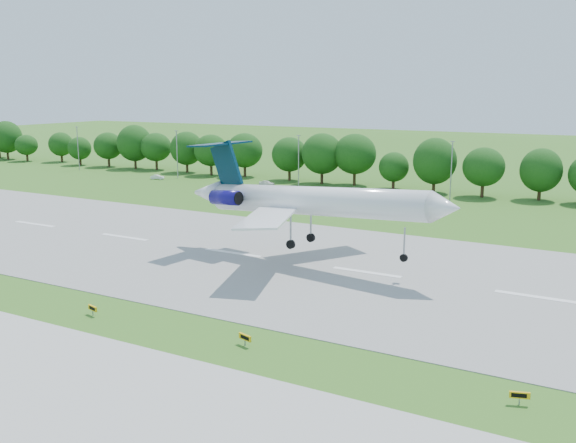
% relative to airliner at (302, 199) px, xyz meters
% --- Properties ---
extents(ground, '(600.00, 600.00, 0.00)m').
position_rel_airliner_xyz_m(ground, '(-10.70, -25.24, -8.49)').
color(ground, '#316019').
rests_on(ground, ground).
extents(runway, '(400.00, 45.00, 0.08)m').
position_rel_airliner_xyz_m(runway, '(-10.70, -0.24, -8.45)').
color(runway, gray).
rests_on(runway, ground).
extents(tree_line, '(288.40, 8.40, 10.40)m').
position_rel_airliner_xyz_m(tree_line, '(-10.70, 66.76, -2.30)').
color(tree_line, '#382314').
rests_on(tree_line, ground).
extents(light_poles, '(175.90, 0.25, 12.19)m').
position_rel_airliner_xyz_m(light_poles, '(-13.20, 56.76, -2.15)').
color(light_poles, gray).
rests_on(light_poles, ground).
extents(airliner, '(40.23, 29.06, 13.15)m').
position_rel_airliner_xyz_m(airliner, '(0.00, 0.00, 0.00)').
color(airliner, white).
rests_on(airliner, ground).
extents(taxi_sign_left, '(1.46, 0.54, 1.03)m').
position_rel_airliner_xyz_m(taxi_sign_left, '(-9.08, -27.89, -7.73)').
color(taxi_sign_left, gray).
rests_on(taxi_sign_left, ground).
extents(taxi_sign_centre, '(1.51, 0.60, 1.07)m').
position_rel_airliner_xyz_m(taxi_sign_centre, '(8.57, -27.04, -7.70)').
color(taxi_sign_centre, gray).
rests_on(taxi_sign_centre, ground).
extents(taxi_sign_right, '(1.43, 0.60, 1.02)m').
position_rel_airliner_xyz_m(taxi_sign_right, '(31.80, -26.63, -7.73)').
color(taxi_sign_right, gray).
rests_on(taxi_sign_right, ground).
extents(service_vehicle_a, '(3.52, 2.40, 1.10)m').
position_rel_airliner_xyz_m(service_vehicle_a, '(-69.29, 53.03, -7.94)').
color(service_vehicle_a, silver).
rests_on(service_vehicle_a, ground).
extents(service_vehicle_b, '(3.77, 1.64, 1.26)m').
position_rel_airliner_xyz_m(service_vehicle_b, '(-39.24, 56.82, -7.86)').
color(service_vehicle_b, silver).
rests_on(service_vehicle_b, ground).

